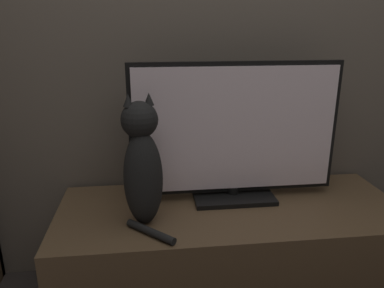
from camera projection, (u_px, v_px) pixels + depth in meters
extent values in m
cube|color=brown|center=(229.00, 254.00, 1.63)|extent=(1.43, 0.55, 0.45)
cube|color=black|center=(233.00, 195.00, 1.64)|extent=(0.35, 0.21, 0.02)
cylinder|color=black|center=(233.00, 190.00, 1.63)|extent=(0.04, 0.04, 0.03)
cube|color=black|center=(235.00, 129.00, 1.55)|extent=(0.87, 0.02, 0.55)
cube|color=silver|center=(236.00, 130.00, 1.54)|extent=(0.84, 0.01, 0.52)
ellipsoid|color=black|center=(143.00, 179.00, 1.38)|extent=(0.17, 0.16, 0.36)
ellipsoid|color=silver|center=(141.00, 179.00, 1.42)|extent=(0.09, 0.06, 0.20)
sphere|color=black|center=(139.00, 120.00, 1.33)|extent=(0.16, 0.16, 0.13)
cone|color=black|center=(128.00, 100.00, 1.30)|extent=(0.04, 0.04, 0.04)
cone|color=black|center=(149.00, 99.00, 1.32)|extent=(0.04, 0.04, 0.04)
cylinder|color=black|center=(151.00, 232.00, 1.34)|extent=(0.18, 0.17, 0.03)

